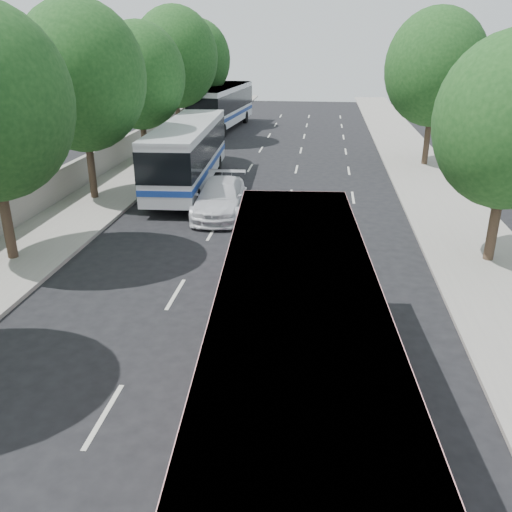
% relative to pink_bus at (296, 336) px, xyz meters
% --- Properties ---
extents(ground, '(120.00, 120.00, 0.00)m').
position_rel_pink_bus_xyz_m(ground, '(-2.21, 1.96, -2.24)').
color(ground, black).
rests_on(ground, ground).
extents(sidewalk_left, '(4.00, 90.00, 0.15)m').
position_rel_pink_bus_xyz_m(sidewalk_left, '(-10.71, 21.96, -2.17)').
color(sidewalk_left, '#9E998E').
rests_on(sidewalk_left, ground).
extents(sidewalk_right, '(4.00, 90.00, 0.12)m').
position_rel_pink_bus_xyz_m(sidewalk_right, '(6.29, 21.96, -2.18)').
color(sidewalk_right, '#9E998E').
rests_on(sidewalk_right, ground).
extents(low_wall, '(0.30, 90.00, 1.50)m').
position_rel_pink_bus_xyz_m(low_wall, '(-12.51, 21.96, -1.34)').
color(low_wall, '#9E998E').
rests_on(low_wall, sidewalk_left).
extents(tree_left_c, '(6.00, 6.00, 9.35)m').
position_rel_pink_bus_xyz_m(tree_left_c, '(-10.83, 15.90, 3.88)').
color(tree_left_c, '#38281E').
rests_on(tree_left_c, ground).
extents(tree_left_d, '(5.52, 5.52, 8.60)m').
position_rel_pink_bus_xyz_m(tree_left_d, '(-10.73, 23.90, 3.39)').
color(tree_left_d, '#38281E').
rests_on(tree_left_d, ground).
extents(tree_left_e, '(6.30, 6.30, 9.82)m').
position_rel_pink_bus_xyz_m(tree_left_e, '(-10.63, 31.90, 4.19)').
color(tree_left_e, '#38281E').
rests_on(tree_left_e, ground).
extents(tree_left_f, '(5.88, 5.88, 9.16)m').
position_rel_pink_bus_xyz_m(tree_left_f, '(-10.83, 39.90, 3.76)').
color(tree_left_f, '#38281E').
rests_on(tree_left_f, ground).
extents(tree_right_far, '(6.00, 6.00, 9.35)m').
position_rel_pink_bus_xyz_m(tree_right_far, '(6.87, 25.90, 3.88)').
color(tree_right_far, '#38281E').
rests_on(tree_right_far, ground).
extents(pink_bus, '(3.65, 11.46, 3.60)m').
position_rel_pink_bus_xyz_m(pink_bus, '(0.00, 0.00, 0.00)').
color(pink_bus, pink).
rests_on(pink_bus, ground).
extents(pink_taxi, '(2.20, 4.92, 1.64)m').
position_rel_pink_bus_xyz_m(pink_taxi, '(-1.21, 7.83, -1.42)').
color(pink_taxi, '#E5137C').
rests_on(pink_taxi, ground).
extents(white_pickup, '(2.39, 5.41, 1.55)m').
position_rel_pink_bus_xyz_m(white_pickup, '(-4.21, 14.43, -1.47)').
color(white_pickup, silver).
rests_on(white_pickup, ground).
extents(tour_coach_front, '(3.08, 11.61, 3.44)m').
position_rel_pink_bus_xyz_m(tour_coach_front, '(-6.73, 18.79, -0.17)').
color(tour_coach_front, silver).
rests_on(tour_coach_front, ground).
extents(tour_coach_rear, '(3.67, 12.40, 3.66)m').
position_rel_pink_bus_xyz_m(tour_coach_rear, '(-8.51, 38.81, -0.04)').
color(tour_coach_rear, white).
rests_on(tour_coach_rear, ground).
extents(taxi_roof_sign, '(0.56, 0.21, 0.18)m').
position_rel_pink_bus_xyz_m(taxi_roof_sign, '(-1.21, 7.83, -0.51)').
color(taxi_roof_sign, silver).
rests_on(taxi_roof_sign, pink_taxi).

